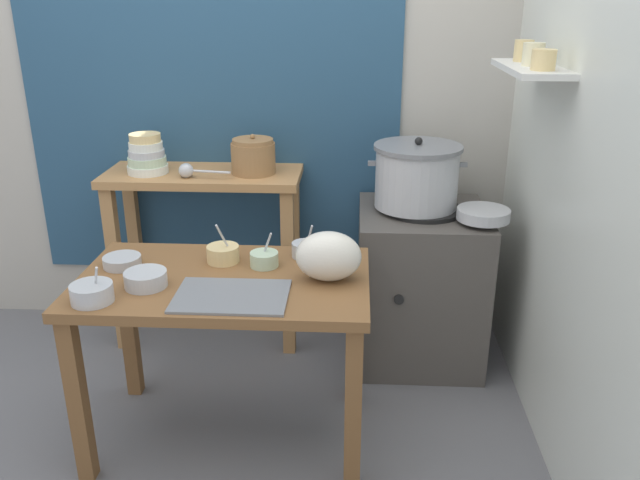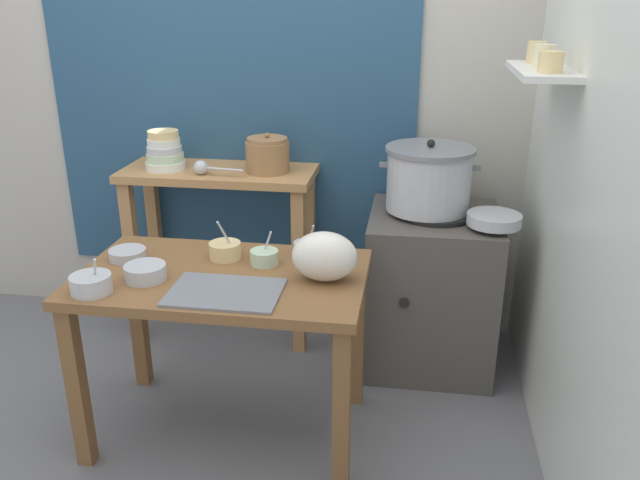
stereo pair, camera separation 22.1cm
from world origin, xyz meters
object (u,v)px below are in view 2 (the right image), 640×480
Objects in this scene: wide_pan at (494,219)px; prep_bowl_0 at (145,272)px; steamer_pot at (429,178)px; plastic_bag at (325,256)px; prep_bowl_5 at (91,283)px; serving_tray at (225,292)px; clay_pot at (268,155)px; back_shelf_table at (221,212)px; prep_table at (223,299)px; prep_bowl_2 at (128,254)px; prep_bowl_4 at (307,248)px; prep_bowl_3 at (225,250)px; prep_bowl_1 at (264,256)px; bowl_stack_enamel at (165,152)px; stove_block at (430,289)px; ladle at (203,168)px.

wide_pan reaches higher than prep_bowl_0.
steamer_pot is 1.86× the size of plastic_bag.
plastic_bag is 1.67× the size of prep_bowl_5.
serving_tray is 2.58× the size of prep_bowl_0.
clay_pot is at bearing 165.18° from wide_pan.
prep_table is at bearing -72.70° from back_shelf_table.
clay_pot is 1.45× the size of prep_bowl_2.
prep_bowl_5 is at bearing -147.56° from prep_bowl_4.
wide_pan is 1.36× the size of prep_bowl_3.
steamer_pot is 3.29× the size of prep_bowl_1.
stove_block is at bearing -4.41° from bowl_stack_enamel.
prep_bowl_4 is (0.60, -0.51, -0.18)m from ladle.
bowl_stack_enamel is at bearing 170.84° from wide_pan.
plastic_bag reaches higher than serving_tray.
stove_block is at bearing 40.65° from prep_table.
prep_bowl_4 is (0.23, 0.39, 0.03)m from serving_tray.
plastic_bag is at bearing -117.74° from steamer_pot.
prep_bowl_2 is (-1.19, -0.64, -0.19)m from steamer_pot.
prep_bowl_1 is at bearing -54.19° from ladle.
prep_bowl_0 is (0.25, -0.90, -0.23)m from bowl_stack_enamel.
back_shelf_table is 6.52× the size of prep_bowl_2.
prep_bowl_4 is at bearing 59.24° from serving_tray.
prep_bowl_0 is 0.23m from prep_bowl_2.
prep_bowl_0 is 0.90× the size of prep_bowl_3.
prep_table is 2.75× the size of serving_tray.
stove_block is at bearing 49.15° from serving_tray.
back_shelf_table is 1.23× the size of stove_block.
steamer_pot is 3.10× the size of prep_bowl_5.
bowl_stack_enamel is at bearing 95.86° from prep_bowl_5.
bowl_stack_enamel is at bearing 120.89° from serving_tray.
clay_pot is 0.77m from prep_bowl_1.
back_shelf_table is 0.28m from ladle.
prep_bowl_3 is 1.23× the size of prep_bowl_4.
prep_bowl_1 is 0.56m from prep_bowl_2.
steamer_pot is at bearing 153.38° from stove_block.
steamer_pot reaches higher than prep_table.
prep_bowl_3 is at bearing -144.56° from steamer_pot.
prep_bowl_5 is at bearing -135.47° from prep_bowl_3.
stove_block is at bearing 36.39° from prep_bowl_0.
steamer_pot reaches higher than back_shelf_table.
plastic_bag is (-0.38, -0.72, -0.11)m from steamer_pot.
stove_block reaches higher than serving_tray.
back_shelf_table is 1.05m from serving_tray.
steamer_pot reaches higher than stove_block.
stove_block is (1.07, -0.13, -0.30)m from back_shelf_table.
stove_block is at bearing 37.14° from prep_bowl_5.
steamer_pot is 0.72m from prep_bowl_4.
steamer_pot is at bearing 149.03° from wide_pan.
serving_tray is 0.33m from prep_bowl_3.
prep_bowl_4 reaches higher than serving_tray.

